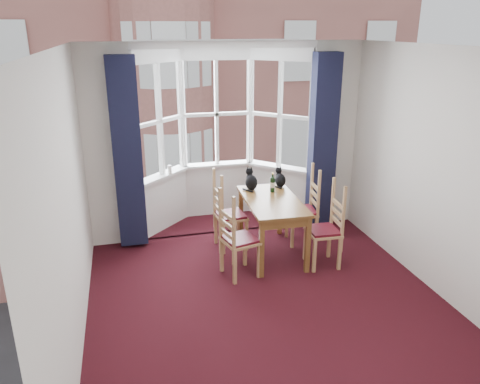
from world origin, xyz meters
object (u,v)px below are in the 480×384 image
object	(u,v)px
chair_left_near	(234,242)
chair_right_near	(330,231)
chair_left_far	(224,217)
wine_bottle	(272,183)
cat_right	(280,179)
chair_right_far	(308,211)
cat_left	(251,181)
candle_tall	(170,170)
dining_table	(272,207)

from	to	relation	value
chair_left_near	chair_right_near	world-z (taller)	same
chair_left_far	wine_bottle	xyz separation A→B (m)	(0.69, -0.02, 0.44)
chair_left_near	cat_right	xyz separation A→B (m)	(0.93, 0.99, 0.43)
chair_left_near	cat_right	bearing A→B (deg)	46.92
chair_right_far	cat_left	size ratio (longest dim) A/B	2.84
chair_left_far	candle_tall	distance (m)	1.22
chair_left_near	dining_table	bearing A→B (deg)	36.95
chair_right_near	wine_bottle	bearing A→B (deg)	124.39
cat_left	candle_tall	distance (m)	1.32
chair_right_far	cat_right	distance (m)	0.61
cat_right	chair_left_near	bearing A→B (deg)	-133.08
dining_table	chair_left_near	xyz separation A→B (m)	(-0.65, -0.49, -0.21)
candle_tall	cat_right	bearing A→B (deg)	-26.38
chair_left_near	chair_right_far	xyz separation A→B (m)	(1.28, 0.73, 0.00)
chair_left_near	cat_left	world-z (taller)	cat_left
chair_right_near	wine_bottle	size ratio (longest dim) A/B	3.38
chair_right_near	chair_right_far	size ratio (longest dim) A/B	1.00
chair_left_far	cat_right	xyz separation A→B (m)	(0.87, 0.18, 0.43)
cat_right	wine_bottle	size ratio (longest dim) A/B	1.07
chair_left_near	cat_right	world-z (taller)	cat_right
dining_table	chair_right_far	world-z (taller)	chair_right_far
dining_table	chair_left_far	bearing A→B (deg)	151.05
dining_table	cat_right	distance (m)	0.62
chair_left_near	chair_left_far	distance (m)	0.82
chair_left_far	cat_right	distance (m)	0.98
cat_left	candle_tall	xyz separation A→B (m)	(-1.06, 0.78, 0.02)
wine_bottle	cat_left	bearing A→B (deg)	148.12
chair_right_near	candle_tall	world-z (taller)	candle_tall
chair_left_far	wine_bottle	bearing A→B (deg)	-1.52
dining_table	cat_right	bearing A→B (deg)	61.17
chair_right_near	cat_left	world-z (taller)	cat_left
chair_left_far	cat_left	bearing A→B (deg)	18.99
dining_table	chair_left_far	distance (m)	0.71
chair_right_far	candle_tall	distance (m)	2.16
chair_left_near	wine_bottle	xyz separation A→B (m)	(0.75, 0.80, 0.44)
chair_right_far	cat_right	bearing A→B (deg)	142.51
dining_table	chair_left_near	size ratio (longest dim) A/B	1.45
chair_left_near	chair_right_far	size ratio (longest dim) A/B	1.00
chair_left_near	wine_bottle	world-z (taller)	wine_bottle
dining_table	wine_bottle	world-z (taller)	wine_bottle
chair_left_near	candle_tall	xyz separation A→B (m)	(-0.58, 1.74, 0.47)
dining_table	chair_right_near	size ratio (longest dim) A/B	1.45
dining_table	cat_right	world-z (taller)	cat_right
chair_left_near	candle_tall	distance (m)	1.89
cat_left	wine_bottle	xyz separation A→B (m)	(0.26, -0.16, -0.00)
dining_table	cat_right	size ratio (longest dim) A/B	4.58
dining_table	cat_left	xyz separation A→B (m)	(-0.16, 0.47, 0.23)
chair_right_near	candle_tall	distance (m)	2.58
cat_right	cat_left	bearing A→B (deg)	-175.91
chair_right_far	dining_table	bearing A→B (deg)	-159.10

